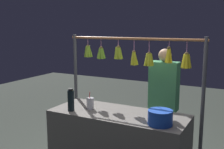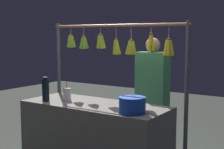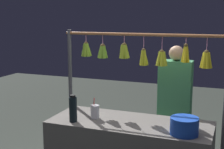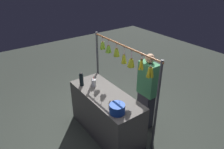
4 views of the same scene
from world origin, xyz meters
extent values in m
cube|color=#66605B|center=(0.00, 0.00, 0.45)|extent=(1.62, 0.65, 0.89)
cylinder|color=#4C4C51|center=(-0.88, -0.40, 0.89)|extent=(0.04, 0.04, 1.78)
cylinder|color=#4C4C51|center=(0.88, -0.40, 0.89)|extent=(0.04, 0.04, 1.78)
cylinder|color=#9E6038|center=(0.00, -0.40, 1.74)|extent=(1.83, 0.03, 0.03)
torus|color=black|center=(-0.67, -0.40, 1.72)|extent=(0.04, 0.01, 0.04)
cylinder|color=pink|center=(-0.67, -0.40, 1.65)|extent=(0.01, 0.01, 0.14)
sphere|color=brown|center=(-0.67, -0.40, 1.57)|extent=(0.05, 0.05, 0.05)
cylinder|color=yellow|center=(-0.65, -0.40, 1.49)|extent=(0.07, 0.04, 0.17)
cylinder|color=yellow|center=(-0.66, -0.37, 1.49)|extent=(0.05, 0.07, 0.17)
cylinder|color=yellow|center=(-0.69, -0.37, 1.49)|extent=(0.05, 0.06, 0.17)
cylinder|color=yellow|center=(-0.70, -0.40, 1.49)|extent=(0.07, 0.04, 0.17)
cylinder|color=yellow|center=(-0.69, -0.43, 1.49)|extent=(0.06, 0.07, 0.17)
cylinder|color=yellow|center=(-0.66, -0.42, 1.49)|extent=(0.06, 0.07, 0.17)
torus|color=black|center=(-0.47, -0.40, 1.72)|extent=(0.04, 0.01, 0.04)
cylinder|color=pink|center=(-0.47, -0.40, 1.68)|extent=(0.01, 0.01, 0.08)
sphere|color=brown|center=(-0.47, -0.40, 1.64)|extent=(0.04, 0.04, 0.04)
cylinder|color=yellow|center=(-0.45, -0.40, 1.55)|extent=(0.06, 0.03, 0.18)
cylinder|color=yellow|center=(-0.46, -0.38, 1.55)|extent=(0.03, 0.08, 0.18)
cylinder|color=yellow|center=(-0.48, -0.40, 1.55)|extent=(0.06, 0.03, 0.18)
cylinder|color=yellow|center=(-0.47, -0.42, 1.55)|extent=(0.04, 0.06, 0.18)
torus|color=black|center=(-0.22, -0.40, 1.72)|extent=(0.04, 0.01, 0.04)
cylinder|color=pink|center=(-0.22, -0.40, 1.64)|extent=(0.01, 0.01, 0.16)
sphere|color=brown|center=(-0.22, -0.40, 1.56)|extent=(0.05, 0.05, 0.05)
cylinder|color=gold|center=(-0.19, -0.40, 1.49)|extent=(0.07, 0.04, 0.16)
cylinder|color=gold|center=(-0.20, -0.38, 1.49)|extent=(0.06, 0.07, 0.16)
cylinder|color=gold|center=(-0.23, -0.37, 1.49)|extent=(0.04, 0.07, 0.16)
cylinder|color=gold|center=(-0.24, -0.38, 1.49)|extent=(0.07, 0.05, 0.16)
cylinder|color=gold|center=(-0.25, -0.41, 1.49)|extent=(0.06, 0.05, 0.16)
cylinder|color=gold|center=(-0.22, -0.43, 1.49)|extent=(0.04, 0.08, 0.16)
cylinder|color=gold|center=(-0.20, -0.42, 1.49)|extent=(0.06, 0.07, 0.16)
torus|color=black|center=(-0.02, -0.40, 1.72)|extent=(0.04, 0.01, 0.04)
cylinder|color=pink|center=(-0.02, -0.40, 1.65)|extent=(0.01, 0.01, 0.15)
sphere|color=brown|center=(-0.02, -0.40, 1.57)|extent=(0.04, 0.04, 0.04)
cylinder|color=gold|center=(0.00, -0.40, 1.49)|extent=(0.06, 0.04, 0.17)
cylinder|color=gold|center=(-0.01, -0.38, 1.49)|extent=(0.04, 0.05, 0.17)
cylinder|color=gold|center=(-0.03, -0.39, 1.49)|extent=(0.05, 0.05, 0.17)
cylinder|color=gold|center=(-0.04, -0.41, 1.49)|extent=(0.07, 0.05, 0.17)
cylinder|color=gold|center=(-0.01, -0.42, 1.49)|extent=(0.04, 0.06, 0.17)
torus|color=black|center=(0.20, -0.40, 1.72)|extent=(0.04, 0.01, 0.04)
cylinder|color=pink|center=(0.20, -0.40, 1.67)|extent=(0.01, 0.01, 0.10)
sphere|color=brown|center=(0.20, -0.40, 1.62)|extent=(0.05, 0.05, 0.05)
cylinder|color=#97B027|center=(0.23, -0.40, 1.55)|extent=(0.06, 0.04, 0.16)
cylinder|color=#97B027|center=(0.21, -0.38, 1.55)|extent=(0.05, 0.07, 0.16)
cylinder|color=#97B027|center=(0.18, -0.39, 1.55)|extent=(0.07, 0.06, 0.16)
cylinder|color=#97B027|center=(0.18, -0.42, 1.55)|extent=(0.07, 0.06, 0.16)
cylinder|color=#97B027|center=(0.21, -0.43, 1.55)|extent=(0.05, 0.06, 0.16)
torus|color=black|center=(0.46, -0.40, 1.72)|extent=(0.04, 0.01, 0.04)
cylinder|color=pink|center=(0.46, -0.40, 1.66)|extent=(0.01, 0.01, 0.12)
sphere|color=brown|center=(0.46, -0.40, 1.60)|extent=(0.05, 0.05, 0.05)
cylinder|color=#70A32C|center=(0.49, -0.40, 1.53)|extent=(0.07, 0.04, 0.15)
cylinder|color=#70A32C|center=(0.47, -0.38, 1.53)|extent=(0.06, 0.07, 0.15)
cylinder|color=#70A32C|center=(0.44, -0.38, 1.53)|extent=(0.06, 0.06, 0.15)
cylinder|color=#70A32C|center=(0.44, -0.42, 1.53)|extent=(0.07, 0.06, 0.15)
cylinder|color=#70A32C|center=(0.47, -0.42, 1.53)|extent=(0.06, 0.08, 0.15)
torus|color=black|center=(0.67, -0.40, 1.72)|extent=(0.04, 0.01, 0.04)
cylinder|color=pink|center=(0.67, -0.40, 1.67)|extent=(0.01, 0.01, 0.10)
sphere|color=brown|center=(0.67, -0.40, 1.62)|extent=(0.04, 0.04, 0.04)
cylinder|color=#7EA72A|center=(0.70, -0.40, 1.55)|extent=(0.07, 0.03, 0.15)
cylinder|color=#7EA72A|center=(0.69, -0.38, 1.55)|extent=(0.05, 0.05, 0.16)
cylinder|color=#7EA72A|center=(0.66, -0.37, 1.55)|extent=(0.04, 0.07, 0.15)
cylinder|color=#7EA72A|center=(0.64, -0.39, 1.55)|extent=(0.06, 0.05, 0.16)
cylinder|color=#7EA72A|center=(0.64, -0.41, 1.55)|extent=(0.07, 0.05, 0.16)
cylinder|color=#7EA72A|center=(0.66, -0.43, 1.55)|extent=(0.04, 0.05, 0.15)
cylinder|color=#7EA72A|center=(0.68, -0.42, 1.55)|extent=(0.05, 0.05, 0.16)
cylinder|color=black|center=(0.53, 0.20, 1.01)|extent=(0.08, 0.08, 0.25)
cylinder|color=black|center=(0.53, 0.20, 1.15)|extent=(0.06, 0.06, 0.02)
cylinder|color=#1945BA|center=(-0.56, 0.16, 0.97)|extent=(0.25, 0.25, 0.16)
cylinder|color=silver|center=(0.37, 0.02, 0.96)|extent=(0.09, 0.09, 0.14)
cylinder|color=red|center=(0.39, 0.02, 1.00)|extent=(0.01, 0.04, 0.21)
cube|color=#2D2D38|center=(-0.31, -0.77, 0.38)|extent=(0.30, 0.21, 0.76)
cube|color=#3F8C59|center=(-0.31, -0.77, 1.09)|extent=(0.38, 0.21, 0.67)
sphere|color=tan|center=(-0.31, -0.77, 1.51)|extent=(0.17, 0.17, 0.17)
camera|label=1|loc=(-1.40, 2.80, 1.90)|focal=44.43mm
camera|label=2|loc=(-2.11, 2.84, 1.62)|focal=53.22mm
camera|label=3|loc=(-0.96, 2.97, 1.94)|focal=52.02mm
camera|label=4|loc=(-2.68, 1.81, 2.98)|focal=33.41mm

